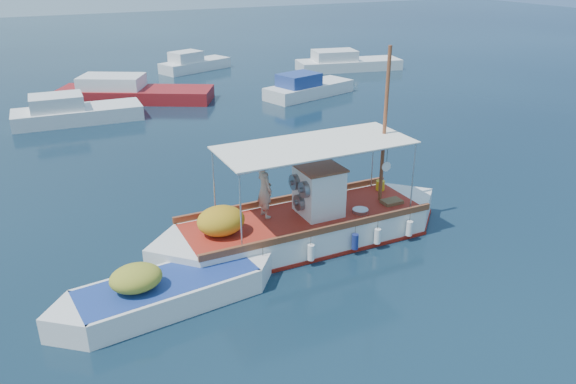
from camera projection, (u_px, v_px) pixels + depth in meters
name	position (u px, v px, depth m)	size (l,w,h in m)	color
ground	(311.00, 236.00, 18.82)	(160.00, 160.00, 0.00)	black
fishing_caique	(302.00, 227.00, 18.22)	(10.42, 2.96, 6.36)	white
dinghy	(166.00, 293.00, 15.08)	(6.55, 2.40, 1.61)	white
bg_boat_nw	(74.00, 113.00, 31.30)	(6.95, 2.67, 1.80)	silver
bg_boat_n	(131.00, 93.00, 35.81)	(9.84, 7.03, 1.80)	maroon
bg_boat_ne	(307.00, 89.00, 36.88)	(6.64, 3.91, 1.80)	silver
bg_boat_e	(346.00, 64.00, 45.22)	(8.66, 4.11, 1.80)	silver
bg_boat_far_n	(193.00, 65.00, 44.87)	(6.11, 3.95, 1.80)	silver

